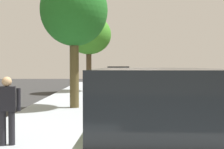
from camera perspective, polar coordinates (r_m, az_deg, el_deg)
The scene contains 13 objects.
ground at distance 15.14m, azimuth 4.49°, elevation -5.97°, with size 59.82×59.82×0.00m, color #2D2D2D.
sidewalk at distance 15.23m, azimuth -8.23°, elevation -5.64°, with size 3.33×37.39×0.16m, color #979FA6.
curb_edge at distance 15.08m, azimuth -1.61°, elevation -5.69°, with size 0.16×37.39×0.16m, color gray.
lane_stripe_centre at distance 16.42m, azimuth 14.75°, elevation -5.40°, with size 0.14×35.80×0.01m.
lane_stripe_bike_edge at distance 15.13m, azimuth 4.00°, elevation -5.96°, with size 0.12×37.39×0.01m, color white.
parked_pickup_red_nearest at distance 25.24m, azimuth 1.25°, elevation -0.82°, with size 2.15×5.36×1.95m.
parked_sedan_tan_second at distance 14.57m, azimuth 2.86°, elevation -3.30°, with size 2.03×4.49×1.52m.
parked_suv_white_mid at distance 4.46m, azimuth 8.37°, elevation -11.34°, with size 2.16×4.79×1.99m.
bicycle_at_curb at distance 20.53m, azimuth 0.09°, elevation -2.84°, with size 1.52×0.99×0.79m.
cyclist_with_backpack at distance 20.94m, azimuth -0.54°, elevation -1.05°, with size 0.48×0.60×1.66m.
street_tree_near_cyclist at distance 21.94m, azimuth -4.46°, elevation 7.50°, with size 3.26×3.26×5.55m.
street_tree_mid_block at distance 13.54m, azimuth -7.25°, elevation 11.87°, with size 2.97×2.97×5.88m.
pedestrian_on_phone at distance 7.45m, azimuth -19.40°, elevation -5.83°, with size 0.61×0.30×1.61m.
Camera 1 is at (1.21, 14.95, 2.04)m, focal length 47.89 mm.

